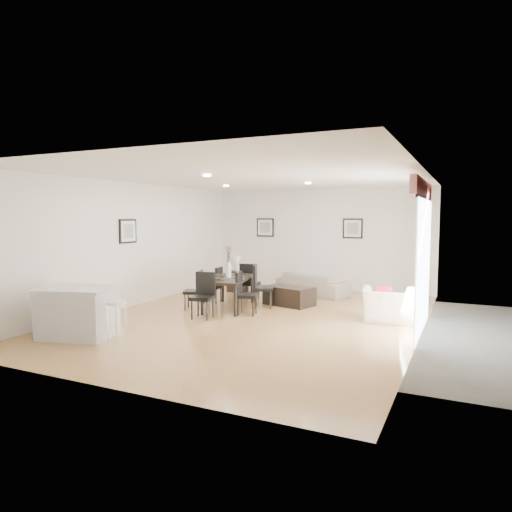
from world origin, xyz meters
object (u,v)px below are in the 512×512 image
at_px(dining_table, 229,281).
at_px(kitchen_island, 78,312).
at_px(dining_chair_enear, 243,291).
at_px(dining_chair_foot, 249,280).
at_px(dining_chair_wfar, 215,283).
at_px(armchair, 389,305).
at_px(dining_chair_head, 204,292).
at_px(bar_stool, 116,307).
at_px(coffee_table, 289,296).
at_px(dining_chair_wnear, 197,288).
at_px(dining_chair_efar, 260,284).
at_px(side_table, 238,281).
at_px(sofa, 312,284).

height_order(dining_table, kitchen_island, kitchen_island).
xyz_separation_m(dining_chair_enear, dining_chair_foot, (-0.56, 1.40, 0.01)).
relative_size(dining_chair_wfar, kitchen_island, 0.60).
height_order(dining_chair_wfar, kitchen_island, kitchen_island).
xyz_separation_m(armchair, dining_chair_head, (-3.30, -1.21, 0.19)).
bearing_deg(dining_chair_enear, bar_stool, 148.66).
xyz_separation_m(dining_chair_enear, coffee_table, (0.48, 1.31, -0.27)).
bearing_deg(dining_chair_wnear, bar_stool, -14.33).
relative_size(dining_table, dining_chair_enear, 2.00).
distance_m(dining_chair_wnear, kitchen_island, 2.76).
xyz_separation_m(dining_table, dining_chair_foot, (0.01, 0.98, -0.11)).
bearing_deg(dining_chair_enear, coffee_table, -33.16).
relative_size(dining_chair_efar, dining_chair_head, 1.05).
xyz_separation_m(side_table, bar_stool, (0.53, -5.10, 0.28)).
xyz_separation_m(dining_chair_wnear, bar_stool, (0.26, -2.70, 0.10)).
bearing_deg(dining_chair_head, sofa, 61.95).
relative_size(sofa, dining_chair_foot, 2.10).
bearing_deg(armchair, dining_chair_foot, -23.01).
distance_m(dining_chair_wnear, dining_chair_wfar, 0.78).
xyz_separation_m(dining_table, kitchen_island, (-1.12, -3.08, -0.18)).
distance_m(armchair, side_table, 4.51).
distance_m(sofa, dining_chair_enear, 2.86).
relative_size(side_table, bar_stool, 0.85).
bearing_deg(sofa, bar_stool, 93.82).
relative_size(dining_table, dining_chair_wnear, 2.08).
height_order(armchair, coffee_table, armchair).
relative_size(dining_chair_head, dining_chair_foot, 1.01).
bearing_deg(dining_chair_wfar, dining_chair_enear, 45.76).
relative_size(sofa, kitchen_island, 1.35).
height_order(dining_chair_wfar, dining_chair_head, dining_chair_head).
bearing_deg(dining_chair_head, armchair, 10.14).
relative_size(dining_chair_wnear, dining_chair_efar, 0.90).
bearing_deg(dining_chair_head, dining_table, 79.34).
xyz_separation_m(armchair, dining_chair_enear, (-2.73, -0.64, 0.17)).
relative_size(dining_chair_head, side_table, 1.60).
bearing_deg(armchair, kitchen_island, 26.82).
relative_size(sofa, coffee_table, 1.77).
distance_m(sofa, dining_chair_head, 3.56).
height_order(coffee_table, side_table, side_table).
bearing_deg(dining_chair_wfar, kitchen_island, -17.31).
bearing_deg(side_table, dining_chair_head, -74.65).
xyz_separation_m(sofa, dining_chair_head, (-1.11, -3.37, 0.23)).
bearing_deg(dining_chair_wfar, dining_chair_foot, 127.05).
distance_m(dining_chair_enear, dining_chair_foot, 1.51).
xyz_separation_m(sofa, dining_chair_wnear, (-1.66, -2.76, 0.19)).
bearing_deg(side_table, sofa, 10.73).
distance_m(dining_table, kitchen_island, 3.28).
bearing_deg(sofa, dining_chair_efar, 93.45).
height_order(dining_chair_wnear, dining_chair_head, dining_chair_head).
distance_m(sofa, coffee_table, 1.49).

